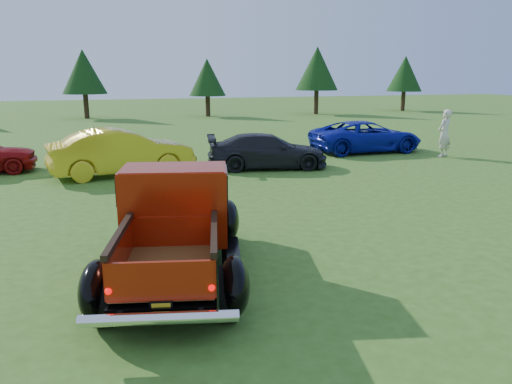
% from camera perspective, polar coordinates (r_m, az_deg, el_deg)
% --- Properties ---
extents(ground, '(120.00, 120.00, 0.00)m').
position_cam_1_polar(ground, '(9.50, -0.82, -6.51)').
color(ground, '#3B5E1B').
rests_on(ground, ground).
extents(tree_mid_left, '(3.20, 3.20, 5.00)m').
position_cam_1_polar(tree_mid_left, '(39.54, -19.11, 12.85)').
color(tree_mid_left, '#332114').
rests_on(tree_mid_left, ground).
extents(tree_mid_right, '(2.82, 2.82, 4.40)m').
position_cam_1_polar(tree_mid_right, '(39.49, -5.59, 12.90)').
color(tree_mid_right, '#332114').
rests_on(tree_mid_right, ground).
extents(tree_east, '(3.46, 3.46, 5.40)m').
position_cam_1_polar(tree_east, '(41.93, 7.00, 13.82)').
color(tree_east, '#332114').
rests_on(tree_east, ground).
extents(tree_far_east, '(3.07, 3.07, 4.80)m').
position_cam_1_polar(tree_far_east, '(47.26, 16.65, 12.82)').
color(tree_far_east, '#332114').
rests_on(tree_far_east, ground).
extents(pickup_truck, '(3.11, 5.02, 1.76)m').
position_cam_1_polar(pickup_truck, '(8.41, -9.12, -3.34)').
color(pickup_truck, black).
rests_on(pickup_truck, ground).
extents(show_car_yellow, '(4.78, 2.34, 1.51)m').
position_cam_1_polar(show_car_yellow, '(16.82, -15.09, 4.43)').
color(show_car_yellow, gold).
rests_on(show_car_yellow, ground).
extents(show_car_grey, '(4.42, 2.47, 1.21)m').
position_cam_1_polar(show_car_grey, '(17.47, 1.30, 4.70)').
color(show_car_grey, black).
rests_on(show_car_grey, ground).
extents(show_car_blue, '(4.72, 2.19, 1.31)m').
position_cam_1_polar(show_car_blue, '(21.70, 12.47, 6.22)').
color(show_car_blue, '#0E179B').
rests_on(show_car_blue, ground).
extents(spectator, '(0.81, 0.69, 1.87)m').
position_cam_1_polar(spectator, '(21.23, 20.73, 6.29)').
color(spectator, beige).
rests_on(spectator, ground).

